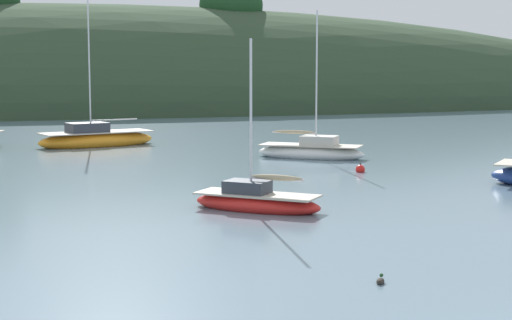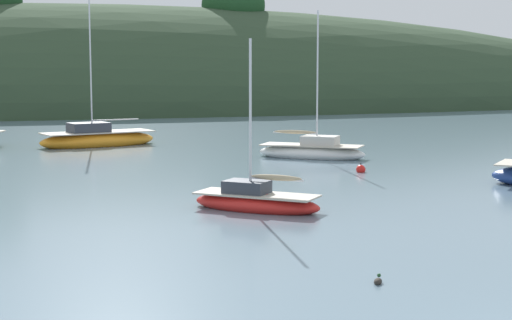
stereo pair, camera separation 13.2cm
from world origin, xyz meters
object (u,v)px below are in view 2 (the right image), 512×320
mooring_buoy_channel (361,170)px  duck_trailing (378,281)px  sailboat_blue_center (312,151)px  sailboat_red_portside (256,201)px  sailboat_white_near (97,139)px

mooring_buoy_channel → duck_trailing: mooring_buoy_channel is taller
mooring_buoy_channel → sailboat_blue_center: bearing=91.4°
sailboat_red_portside → sailboat_white_near: bearing=97.3°
sailboat_white_near → mooring_buoy_channel: 19.19m
sailboat_red_portside → mooring_buoy_channel: bearing=47.2°
sailboat_blue_center → sailboat_white_near: size_ratio=0.85×
sailboat_white_near → duck_trailing: sailboat_white_near is taller
sailboat_white_near → mooring_buoy_channel: bearing=-56.4°
sailboat_blue_center → sailboat_red_portside: bearing=-117.4°
sailboat_blue_center → mooring_buoy_channel: bearing=-88.6°
sailboat_red_portside → mooring_buoy_channel: 11.05m
duck_trailing → sailboat_red_portside: bearing=90.0°
mooring_buoy_channel → sailboat_red_portside: bearing=-132.8°
sailboat_blue_center → mooring_buoy_channel: 6.09m
sailboat_red_portside → duck_trailing: (0.01, -9.85, -0.26)m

